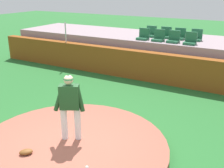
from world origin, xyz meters
TOP-DOWN VIEW (x-y plane):
  - ground_plane at (0.00, 0.00)m, footprint 60.00×60.00m
  - pitchers_mound at (0.00, 0.00)m, footprint 4.75×4.75m
  - pitcher at (-0.14, 0.22)m, footprint 0.72×0.45m
  - baseball at (0.89, -0.61)m, footprint 0.07×0.07m
  - fielding_glove at (-0.63, -0.84)m, footprint 0.35×0.35m
  - brick_barrier at (0.00, 5.90)m, footprint 17.17×0.40m
  - fence_post_left at (-4.70, 5.90)m, footprint 0.06×0.06m
  - bleacher_platform at (0.00, 7.98)m, footprint 16.54×3.28m
  - stadium_chair_0 at (-1.07, 6.89)m, footprint 0.48×0.44m
  - stadium_chair_1 at (-0.34, 6.90)m, footprint 0.48×0.44m
  - stadium_chair_2 at (0.33, 6.90)m, footprint 0.48×0.44m
  - stadium_chair_3 at (1.06, 6.84)m, footprint 0.48×0.44m
  - stadium_chair_4 at (-1.06, 7.76)m, footprint 0.48×0.44m
  - stadium_chair_5 at (-0.34, 7.80)m, footprint 0.48×0.44m
  - stadium_chair_6 at (0.34, 7.74)m, footprint 0.48×0.44m
  - stadium_chair_7 at (1.07, 7.79)m, footprint 0.48×0.44m

SIDE VIEW (x-z plane):
  - ground_plane at x=0.00m, z-range 0.00..0.00m
  - pitchers_mound at x=0.00m, z-range 0.00..0.20m
  - baseball at x=0.89m, z-range 0.20..0.28m
  - fielding_glove at x=-0.63m, z-range 0.20..0.31m
  - brick_barrier at x=0.00m, z-range 0.00..1.24m
  - bleacher_platform at x=0.00m, z-range 0.00..1.55m
  - pitcher at x=-0.14m, z-range 0.34..2.04m
  - stadium_chair_0 at x=-1.07m, z-range 1.45..1.95m
  - stadium_chair_1 at x=-0.34m, z-range 1.45..1.95m
  - stadium_chair_2 at x=0.33m, z-range 1.45..1.95m
  - stadium_chair_3 at x=1.06m, z-range 1.45..1.95m
  - stadium_chair_4 at x=-1.06m, z-range 1.45..1.95m
  - stadium_chair_5 at x=-0.34m, z-range 1.45..1.95m
  - stadium_chair_6 at x=0.34m, z-range 1.45..1.95m
  - stadium_chair_7 at x=1.07m, z-range 1.45..1.95m
  - fence_post_left at x=-4.70m, z-range 1.24..2.20m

